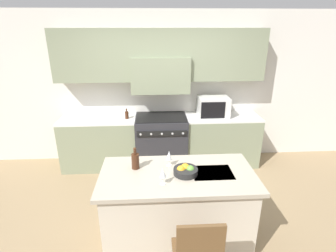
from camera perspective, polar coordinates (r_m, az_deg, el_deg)
ground_plane at (r=3.70m, az=-0.49°, el=-20.20°), size 10.00×10.00×0.00m
back_cabinetry at (r=4.70m, az=-1.72°, el=10.75°), size 10.00×0.46×2.70m
back_counter at (r=4.80m, az=-1.48°, el=-3.27°), size 3.52×0.62×0.92m
range_stove at (r=4.78m, az=-1.47°, el=-3.27°), size 0.90×0.70×0.94m
microwave at (r=4.69m, az=9.82°, el=4.12°), size 0.53×0.40×0.35m
kitchen_island at (r=3.17m, az=2.02°, el=-17.41°), size 1.70×0.86×0.93m
wine_bottle at (r=2.97m, az=-7.12°, el=-7.50°), size 0.09×0.09×0.25m
wine_glass_near at (r=2.66m, az=-1.14°, el=-10.21°), size 0.07×0.07×0.19m
wine_glass_far at (r=2.99m, az=0.22°, el=-6.48°), size 0.07×0.07×0.19m
fruit_bowl at (r=2.88m, az=3.82°, el=-9.62°), size 0.26×0.26×0.10m
oil_bottle_on_counter at (r=4.59m, az=-8.96°, el=2.40°), size 0.06×0.06×0.18m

